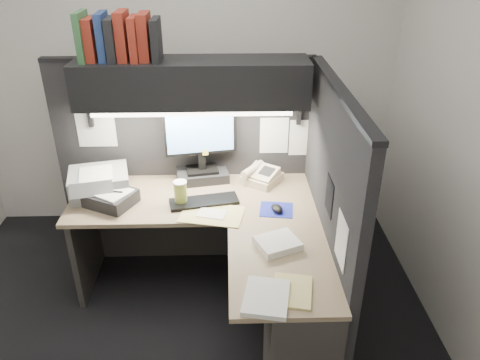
{
  "coord_description": "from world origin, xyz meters",
  "views": [
    {
      "loc": [
        0.36,
        -2.31,
        2.38
      ],
      "look_at": [
        0.44,
        0.51,
        0.89
      ],
      "focal_mm": 35.0,
      "sensor_mm": 36.0,
      "label": 1
    }
  ],
  "objects_px": {
    "overhead_shelf": "(192,82)",
    "telephone": "(262,176)",
    "notebook_stack": "(111,198)",
    "keyboard": "(204,201)",
    "desk": "(241,280)",
    "coffee_cup": "(181,194)",
    "monitor": "(201,153)",
    "printer": "(99,182)"
  },
  "relations": [
    {
      "from": "overhead_shelf",
      "to": "telephone",
      "type": "height_order",
      "value": "overhead_shelf"
    },
    {
      "from": "desk",
      "to": "monitor",
      "type": "relative_size",
      "value": 3.01
    },
    {
      "from": "monitor",
      "to": "coffee_cup",
      "type": "distance_m",
      "value": 0.4
    },
    {
      "from": "keyboard",
      "to": "desk",
      "type": "bearing_deg",
      "value": -74.87
    },
    {
      "from": "coffee_cup",
      "to": "monitor",
      "type": "bearing_deg",
      "value": 69.45
    },
    {
      "from": "coffee_cup",
      "to": "notebook_stack",
      "type": "bearing_deg",
      "value": 178.5
    },
    {
      "from": "overhead_shelf",
      "to": "telephone",
      "type": "relative_size",
      "value": 6.25
    },
    {
      "from": "desk",
      "to": "notebook_stack",
      "type": "relative_size",
      "value": 5.58
    },
    {
      "from": "overhead_shelf",
      "to": "printer",
      "type": "height_order",
      "value": "overhead_shelf"
    },
    {
      "from": "coffee_cup",
      "to": "notebook_stack",
      "type": "xyz_separation_m",
      "value": [
        -0.48,
        0.01,
        -0.04
      ]
    },
    {
      "from": "overhead_shelf",
      "to": "printer",
      "type": "relative_size",
      "value": 3.82
    },
    {
      "from": "desk",
      "to": "coffee_cup",
      "type": "relative_size",
      "value": 10.45
    },
    {
      "from": "overhead_shelf",
      "to": "telephone",
      "type": "xyz_separation_m",
      "value": [
        0.48,
        0.02,
        -0.72
      ]
    },
    {
      "from": "coffee_cup",
      "to": "desk",
      "type": "bearing_deg",
      "value": -49.86
    },
    {
      "from": "monitor",
      "to": "coffee_cup",
      "type": "bearing_deg",
      "value": -120.97
    },
    {
      "from": "telephone",
      "to": "printer",
      "type": "relative_size",
      "value": 0.61
    },
    {
      "from": "coffee_cup",
      "to": "notebook_stack",
      "type": "distance_m",
      "value": 0.48
    },
    {
      "from": "monitor",
      "to": "printer",
      "type": "bearing_deg",
      "value": -177.02
    },
    {
      "from": "monitor",
      "to": "printer",
      "type": "xyz_separation_m",
      "value": [
        -0.72,
        -0.17,
        -0.14
      ]
    },
    {
      "from": "desk",
      "to": "notebook_stack",
      "type": "xyz_separation_m",
      "value": [
        -0.87,
        0.48,
        0.33
      ]
    },
    {
      "from": "keyboard",
      "to": "printer",
      "type": "height_order",
      "value": "printer"
    },
    {
      "from": "monitor",
      "to": "printer",
      "type": "height_order",
      "value": "monitor"
    },
    {
      "from": "telephone",
      "to": "printer",
      "type": "distance_m",
      "value": 1.18
    },
    {
      "from": "keyboard",
      "to": "notebook_stack",
      "type": "xyz_separation_m",
      "value": [
        -0.63,
        0.0,
        0.03
      ]
    },
    {
      "from": "desk",
      "to": "overhead_shelf",
      "type": "xyz_separation_m",
      "value": [
        -0.3,
        0.75,
        1.06
      ]
    },
    {
      "from": "desk",
      "to": "printer",
      "type": "xyz_separation_m",
      "value": [
        -0.99,
        0.65,
        0.37
      ]
    },
    {
      "from": "overhead_shelf",
      "to": "telephone",
      "type": "bearing_deg",
      "value": 2.61
    },
    {
      "from": "coffee_cup",
      "to": "keyboard",
      "type": "bearing_deg",
      "value": 2.92
    },
    {
      "from": "telephone",
      "to": "notebook_stack",
      "type": "height_order",
      "value": "telephone"
    },
    {
      "from": "overhead_shelf",
      "to": "notebook_stack",
      "type": "distance_m",
      "value": 0.96
    },
    {
      "from": "keyboard",
      "to": "printer",
      "type": "relative_size",
      "value": 1.16
    },
    {
      "from": "desk",
      "to": "telephone",
      "type": "height_order",
      "value": "telephone"
    },
    {
      "from": "overhead_shelf",
      "to": "keyboard",
      "type": "height_order",
      "value": "overhead_shelf"
    },
    {
      "from": "telephone",
      "to": "printer",
      "type": "bearing_deg",
      "value": -137.51
    },
    {
      "from": "notebook_stack",
      "to": "coffee_cup",
      "type": "bearing_deg",
      "value": -1.5
    },
    {
      "from": "printer",
      "to": "desk",
      "type": "bearing_deg",
      "value": -46.34
    },
    {
      "from": "overhead_shelf",
      "to": "monitor",
      "type": "bearing_deg",
      "value": 61.16
    },
    {
      "from": "telephone",
      "to": "coffee_cup",
      "type": "xyz_separation_m",
      "value": [
        -0.58,
        -0.31,
        0.03
      ]
    },
    {
      "from": "overhead_shelf",
      "to": "keyboard",
      "type": "xyz_separation_m",
      "value": [
        0.06,
        -0.28,
        -0.76
      ]
    },
    {
      "from": "desk",
      "to": "overhead_shelf",
      "type": "distance_m",
      "value": 1.33
    },
    {
      "from": "telephone",
      "to": "notebook_stack",
      "type": "bearing_deg",
      "value": -128.23
    },
    {
      "from": "monitor",
      "to": "telephone",
      "type": "height_order",
      "value": "monitor"
    }
  ]
}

